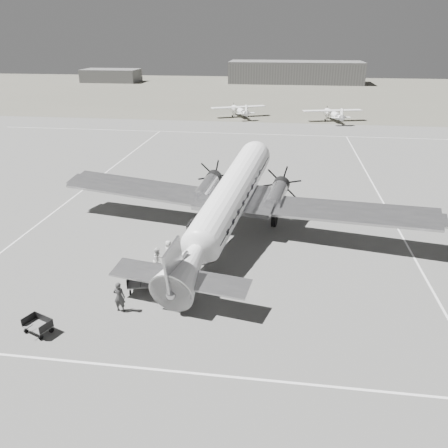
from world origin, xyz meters
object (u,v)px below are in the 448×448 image
Objects in this scene: hangar_main at (295,72)px; light_plane_right at (333,115)px; shed_secondary at (111,76)px; ground_crew at (119,297)px; baggage_cart_near at (142,283)px; baggage_cart_far at (38,326)px; ramp_agent at (158,260)px; light_plane_left at (239,111)px; passenger at (169,251)px; dc3_airliner at (228,204)px.

light_plane_right is at bearing -84.89° from hangar_main.
ground_crew is (48.33, -124.53, -1.06)m from shed_secondary.
baggage_cart_near is at bearing -103.62° from ground_crew.
shed_secondary is 11.70× the size of baggage_cart_far.
ramp_agent is (-10.65, -124.92, -2.38)m from hangar_main.
shed_secondary is 90.69m from light_plane_right.
ground_crew reaches higher than baggage_cart_near.
light_plane_left reaches higher than baggage_cart_near.
hangar_main reaches higher than shed_secondary.
light_plane_right is 58.49m from passenger.
light_plane_right is at bearing 10.04° from ramp_agent.
ramp_agent is at bearing 65.89° from baggage_cart_near.
dc3_airliner is at bearing -28.77° from passenger.
dc3_airliner is (-6.72, -119.24, -0.35)m from hangar_main.
hangar_main is at bearing 4.76° from shed_secondary.
baggage_cart_near is 4.00m from passenger.
passenger is at bearing -113.24° from light_plane_left.
shed_secondary is (-60.00, -5.00, -1.30)m from hangar_main.
light_plane_left is 6.96× the size of baggage_cart_far.
ramp_agent reaches higher than baggage_cart_far.
shed_secondary is 77.31m from light_plane_left.
ramp_agent is (1.02, 4.61, -0.02)m from ground_crew.
shed_secondary is at bearing -175.24° from hangar_main.
passenger is (1.31, 6.19, -0.13)m from ground_crew.
shed_secondary is 131.69m from baggage_cart_near.
baggage_cart_far is 10.07m from passenger.
ground_crew is (-11.67, -129.53, -2.36)m from hangar_main.
hangar_main is 1.35× the size of dc3_airliner.
passenger is (-10.35, -123.34, -2.49)m from hangar_main.
ramp_agent is at bearing -94.87° from hangar_main.
hangar_main is 26.00× the size of passenger.
hangar_main reaches higher than baggage_cart_far.
light_plane_right is at bearing 93.84° from baggage_cart_far.
passenger is at bearing -101.30° from ground_crew.
light_plane_left is 0.98× the size of light_plane_right.
light_plane_right is (17.40, -2.09, 0.03)m from light_plane_left.
dc3_airliner is 2.83× the size of light_plane_right.
light_plane_right is at bearing 86.85° from dc3_airliner.
light_plane_left is 6.63× the size of passenger.
ground_crew is at bearing -179.19° from passenger.
light_plane_right reaches higher than light_plane_left.
light_plane_right is 6.78× the size of passenger.
ground_crew is at bearing -166.30° from ramp_agent.
light_plane_right is at bearing -105.16° from ground_crew.
ramp_agent is at bearing 78.87° from baggage_cart_far.
ground_crew is (-17.67, -62.35, -0.19)m from light_plane_right.
passenger reaches higher than baggage_cart_near.
baggage_cart_near is at bearing -120.06° from light_plane_right.
ramp_agent is at bearing -101.77° from ground_crew.
light_plane_left is at bearing 158.99° from light_plane_right.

